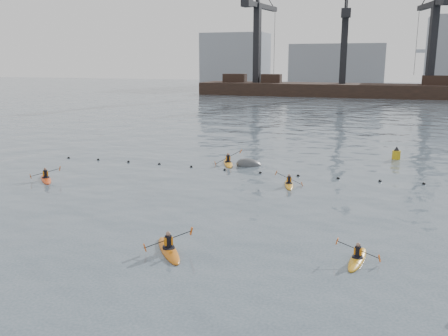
# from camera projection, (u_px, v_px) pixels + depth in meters

# --- Properties ---
(ground) EXTENTS (400.00, 400.00, 0.00)m
(ground) POSITION_uv_depth(u_px,v_px,m) (83.00, 307.00, 17.05)
(ground) COLOR #3B4E56
(ground) RESTS_ON ground
(float_line) EXTENTS (33.24, 0.73, 0.24)m
(float_line) POSITION_uv_depth(u_px,v_px,m) (243.00, 171.00, 38.06)
(float_line) COLOR black
(float_line) RESTS_ON ground
(barge_pier) EXTENTS (72.00, 19.30, 29.50)m
(barge_pier) POSITION_uv_depth(u_px,v_px,m) (341.00, 89.00, 118.54)
(barge_pier) COLOR black
(barge_pier) RESTS_ON ground
(skyline) EXTENTS (141.00, 28.00, 22.00)m
(skyline) POSITION_uv_depth(u_px,v_px,m) (360.00, 59.00, 153.46)
(skyline) COLOR gray
(skyline) RESTS_ON ground
(kayaker_0) EXTENTS (2.63, 3.17, 1.18)m
(kayaker_0) POSITION_uv_depth(u_px,v_px,m) (169.00, 249.00, 22.05)
(kayaker_0) COLOR #C16212
(kayaker_0) RESTS_ON ground
(kayaker_1) EXTENTS (1.99, 2.99, 1.01)m
(kayaker_1) POSITION_uv_depth(u_px,v_px,m) (357.00, 258.00, 21.06)
(kayaker_1) COLOR orange
(kayaker_1) RESTS_ON ground
(kayaker_2) EXTENTS (2.72, 2.82, 1.06)m
(kayaker_2) POSITION_uv_depth(u_px,v_px,m) (46.00, 178.00, 35.31)
(kayaker_2) COLOR #E04515
(kayaker_2) RESTS_ON ground
(kayaker_3) EXTENTS (2.01, 2.97, 1.15)m
(kayaker_3) POSITION_uv_depth(u_px,v_px,m) (289.00, 184.00, 33.74)
(kayaker_3) COLOR orange
(kayaker_3) RESTS_ON ground
(kayaker_5) EXTENTS (2.25, 3.40, 1.39)m
(kayaker_5) POSITION_uv_depth(u_px,v_px,m) (228.00, 163.00, 40.70)
(kayaker_5) COLOR orange
(kayaker_5) RESTS_ON ground
(mooring_buoy) EXTENTS (2.85, 2.44, 1.61)m
(mooring_buoy) POSITION_uv_depth(u_px,v_px,m) (249.00, 165.00, 40.17)
(mooring_buoy) COLOR #414446
(mooring_buoy) RESTS_ON ground
(nav_buoy) EXTENTS (0.73, 0.73, 1.32)m
(nav_buoy) POSITION_uv_depth(u_px,v_px,m) (396.00, 155.00, 42.68)
(nav_buoy) COLOR gold
(nav_buoy) RESTS_ON ground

